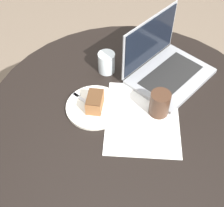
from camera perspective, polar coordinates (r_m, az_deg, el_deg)
ground_plane at (r=1.82m, az=2.26°, el=-15.99°), size 12.00×12.00×0.00m
dining_table at (r=1.31m, az=3.03°, el=-5.15°), size 1.13×1.13×0.71m
paper_document at (r=1.19m, az=5.57°, el=-2.56°), size 0.40×0.34×0.00m
plate at (r=1.22m, az=-3.24°, el=-0.62°), size 0.22×0.22×0.01m
cake_slice at (r=1.19m, az=-3.16°, el=0.32°), size 0.10×0.07×0.06m
fork at (r=1.22m, az=-4.83°, el=0.35°), size 0.09×0.16×0.00m
coffee_glass at (r=1.18m, az=8.70°, el=-0.05°), size 0.08×0.08×0.10m
water_glass at (r=1.33m, az=-1.01°, el=7.50°), size 0.07×0.07×0.09m
laptop at (r=1.34m, az=9.70°, el=6.58°), size 0.41×0.38×0.24m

